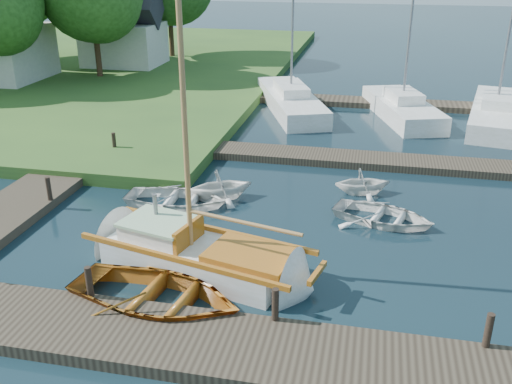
% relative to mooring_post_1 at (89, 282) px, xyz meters
% --- Properties ---
extents(ground, '(160.00, 160.00, 0.00)m').
position_rel_mooring_post_1_xyz_m(ground, '(3.00, 5.00, -0.70)').
color(ground, black).
rests_on(ground, ground).
extents(near_dock, '(18.00, 2.20, 0.30)m').
position_rel_mooring_post_1_xyz_m(near_dock, '(3.00, -1.00, -0.55)').
color(near_dock, '#2D251B').
rests_on(near_dock, ground).
extents(left_dock, '(2.20, 18.00, 0.30)m').
position_rel_mooring_post_1_xyz_m(left_dock, '(-5.00, 7.00, -0.55)').
color(left_dock, '#2D251B').
rests_on(left_dock, ground).
extents(far_dock, '(14.00, 1.60, 0.30)m').
position_rel_mooring_post_1_xyz_m(far_dock, '(5.00, 11.50, -0.55)').
color(far_dock, '#2D251B').
rests_on(far_dock, ground).
extents(pontoon, '(30.00, 1.60, 0.30)m').
position_rel_mooring_post_1_xyz_m(pontoon, '(13.00, 21.00, -0.55)').
color(pontoon, '#2D251B').
rests_on(pontoon, ground).
extents(mooring_post_1, '(0.16, 0.16, 0.80)m').
position_rel_mooring_post_1_xyz_m(mooring_post_1, '(0.00, 0.00, 0.00)').
color(mooring_post_1, black).
rests_on(mooring_post_1, near_dock).
extents(mooring_post_2, '(0.16, 0.16, 0.80)m').
position_rel_mooring_post_1_xyz_m(mooring_post_2, '(4.50, 0.00, 0.00)').
color(mooring_post_2, black).
rests_on(mooring_post_2, near_dock).
extents(mooring_post_3, '(0.16, 0.16, 0.80)m').
position_rel_mooring_post_1_xyz_m(mooring_post_3, '(9.00, 0.00, 0.00)').
color(mooring_post_3, black).
rests_on(mooring_post_3, near_dock).
extents(mooring_post_4, '(0.16, 0.16, 0.80)m').
position_rel_mooring_post_1_xyz_m(mooring_post_4, '(-4.00, 5.00, 0.00)').
color(mooring_post_4, black).
rests_on(mooring_post_4, left_dock).
extents(mooring_post_5, '(0.16, 0.16, 0.80)m').
position_rel_mooring_post_1_xyz_m(mooring_post_5, '(-4.00, 10.00, 0.00)').
color(mooring_post_5, black).
rests_on(mooring_post_5, left_dock).
extents(sailboat, '(7.41, 3.63, 9.83)m').
position_rel_mooring_post_1_xyz_m(sailboat, '(2.13, 2.24, -0.36)').
color(sailboat, beige).
rests_on(sailboat, ground).
extents(dinghy, '(4.75, 3.71, 0.90)m').
position_rel_mooring_post_1_xyz_m(dinghy, '(1.53, 0.30, -0.25)').
color(dinghy, brown).
rests_on(dinghy, ground).
extents(tender_a, '(3.50, 2.53, 0.72)m').
position_rel_mooring_post_1_xyz_m(tender_a, '(0.05, 6.02, -0.34)').
color(tender_a, beige).
rests_on(tender_a, ground).
extents(tender_b, '(2.84, 2.72, 1.16)m').
position_rel_mooring_post_1_xyz_m(tender_b, '(1.35, 6.93, -0.12)').
color(tender_b, beige).
rests_on(tender_b, ground).
extents(tender_c, '(3.68, 3.06, 0.66)m').
position_rel_mooring_post_1_xyz_m(tender_c, '(6.86, 6.18, -0.37)').
color(tender_c, beige).
rests_on(tender_c, ground).
extents(tender_d, '(2.39, 2.21, 1.04)m').
position_rel_mooring_post_1_xyz_m(tender_d, '(6.12, 8.40, -0.18)').
color(tender_d, beige).
rests_on(tender_d, ground).
extents(marina_boat_0, '(5.13, 8.80, 11.73)m').
position_rel_mooring_post_1_xyz_m(marina_boat_0, '(1.90, 19.18, -0.13)').
color(marina_boat_0, beige).
rests_on(marina_boat_0, ground).
extents(marina_boat_2, '(4.24, 7.30, 12.51)m').
position_rel_mooring_post_1_xyz_m(marina_boat_2, '(7.70, 18.81, -0.11)').
color(marina_boat_2, beige).
rests_on(marina_boat_2, ground).
extents(marina_boat_3, '(3.79, 8.78, 10.65)m').
position_rel_mooring_post_1_xyz_m(marina_boat_3, '(12.23, 18.90, -0.13)').
color(marina_boat_3, beige).
rests_on(marina_boat_3, ground).
extents(house_c, '(5.25, 4.00, 5.28)m').
position_rel_mooring_post_1_xyz_m(house_c, '(-11.00, 27.00, 1.88)').
color(house_c, beige).
rests_on(house_c, shore).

